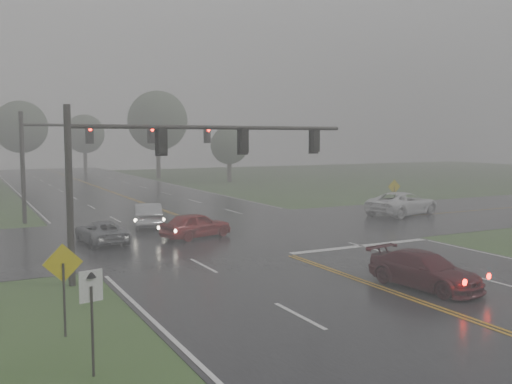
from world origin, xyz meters
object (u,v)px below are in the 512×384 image
sedan_maroon (424,288)px  signal_gantry_near (166,158)px  car_grey (102,243)px  signal_gantry_far (94,144)px  sedan_red (196,238)px  sedan_silver (148,227)px  pickup_white (402,215)px

sedan_maroon → signal_gantry_near: signal_gantry_near is taller
car_grey → signal_gantry_far: size_ratio=0.29×
sedan_red → sedan_maroon: bearing=177.9°
signal_gantry_near → car_grey: bearing=96.0°
sedan_silver → sedan_red: bearing=117.4°
sedan_maroon → sedan_silver: bearing=95.6°
signal_gantry_near → signal_gantry_far: bearing=87.4°
sedan_silver → pickup_white: 18.37m
car_grey → signal_gantry_far: signal_gantry_far is taller
sedan_red → signal_gantry_far: signal_gantry_far is taller
sedan_maroon → signal_gantry_far: signal_gantry_far is taller
pickup_white → signal_gantry_near: bearing=100.3°
car_grey → signal_gantry_near: bearing=91.2°
pickup_white → sedan_maroon: bearing=126.5°
sedan_maroon → signal_gantry_near: 11.30m
pickup_white → sedan_red: bearing=82.7°
sedan_maroon → signal_gantry_near: (-7.89, 6.49, 4.82)m
pickup_white → signal_gantry_far: (-20.23, 8.36, 5.20)m
signal_gantry_near → signal_gantry_far: (0.82, 17.79, 0.37)m
car_grey → pickup_white: size_ratio=0.71×
sedan_maroon → pickup_white: 20.65m
car_grey → signal_gantry_far: bearing=-105.0°
sedan_maroon → signal_gantry_near: size_ratio=0.37×
sedan_red → sedan_silver: (-1.25, 5.16, 0.00)m
sedan_red → signal_gantry_near: signal_gantry_near is taller
car_grey → signal_gantry_far: 10.95m
sedan_red → sedan_silver: size_ratio=0.92×
pickup_white → signal_gantry_near: size_ratio=0.49×
sedan_silver → car_grey: sedan_silver is taller
sedan_silver → signal_gantry_near: bearing=90.6°
pickup_white → sedan_silver: bearing=66.0°
sedan_maroon → pickup_white: (13.16, 15.91, 0.00)m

